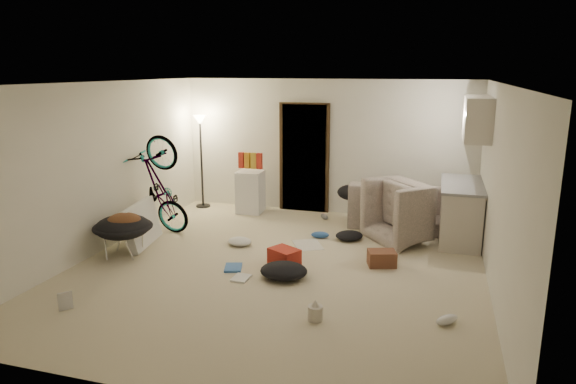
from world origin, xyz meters
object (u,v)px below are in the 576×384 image
(armchair, at_px, (415,217))
(drink_case_b, at_px, (284,257))
(saucer_chair, at_px, (123,232))
(tv_box, at_px, (142,224))
(juicer, at_px, (315,312))
(floor_lamp, at_px, (201,141))
(mini_fridge, at_px, (250,192))
(kitchen_counter, at_px, (460,213))
(sofa, at_px, (407,211))
(bicycle, at_px, (161,208))
(drink_case_a, at_px, (382,258))

(armchair, distance_m, drink_case_b, 2.41)
(saucer_chair, bearing_deg, tv_box, 90.00)
(armchair, height_order, juicer, armchair)
(floor_lamp, relative_size, drink_case_b, 4.52)
(mini_fridge, distance_m, saucer_chair, 2.90)
(floor_lamp, bearing_deg, kitchen_counter, -7.66)
(sofa, xyz_separation_m, armchair, (0.17, -0.61, 0.07))
(armchair, relative_size, bicycle, 0.64)
(floor_lamp, height_order, armchair, floor_lamp)
(sofa, distance_m, armchair, 0.64)
(kitchen_counter, bearing_deg, drink_case_a, -124.74)
(mini_fridge, xyz_separation_m, drink_case_a, (2.72, -2.08, -0.29))
(drink_case_a, relative_size, juicer, 1.58)
(sofa, height_order, armchair, armchair)
(tv_box, bearing_deg, mini_fridge, 57.39)
(drink_case_b, bearing_deg, juicer, -31.79)
(kitchen_counter, height_order, drink_case_a, kitchen_counter)
(bicycle, bearing_deg, sofa, -61.71)
(mini_fridge, height_order, drink_case_a, mini_fridge)
(armchair, relative_size, saucer_chair, 1.28)
(sofa, bearing_deg, juicer, 76.54)
(juicer, bearing_deg, drink_case_b, 118.49)
(armchair, height_order, tv_box, armchair)
(saucer_chair, xyz_separation_m, drink_case_b, (2.36, 0.32, -0.24))
(kitchen_counter, distance_m, mini_fridge, 3.82)
(sofa, relative_size, drink_case_a, 5.20)
(drink_case_b, bearing_deg, tv_box, -154.56)
(mini_fridge, bearing_deg, saucer_chair, -111.72)
(saucer_chair, bearing_deg, drink_case_a, 10.30)
(drink_case_b, bearing_deg, saucer_chair, -142.51)
(bicycle, distance_m, saucer_chair, 1.09)
(sofa, xyz_separation_m, drink_case_a, (-0.20, -1.98, -0.18))
(saucer_chair, height_order, juicer, saucer_chair)
(bicycle, height_order, mini_fridge, bicycle)
(kitchen_counter, bearing_deg, sofa, 152.28)
(floor_lamp, distance_m, drink_case_a, 4.52)
(floor_lamp, distance_m, drink_case_b, 3.72)
(tv_box, height_order, drink_case_b, tv_box)
(kitchen_counter, distance_m, juicer, 3.71)
(bicycle, xyz_separation_m, juicer, (3.16, -2.24, -0.35))
(sofa, relative_size, drink_case_b, 4.90)
(saucer_chair, distance_m, drink_case_a, 3.74)
(floor_lamp, distance_m, kitchen_counter, 4.95)
(bicycle, height_order, drink_case_a, bicycle)
(bicycle, height_order, tv_box, bicycle)
(bicycle, distance_m, juicer, 3.89)
(tv_box, bearing_deg, saucer_chair, -99.69)
(bicycle, bearing_deg, juicer, -118.92)
(floor_lamp, bearing_deg, sofa, -2.88)
(mini_fridge, bearing_deg, drink_case_a, -39.94)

